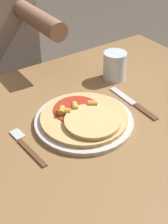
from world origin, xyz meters
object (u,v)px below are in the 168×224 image
pizza (85,117)px  knife (134,103)px  plate (84,121)px  fork (25,144)px  dining_table (88,154)px  drinking_glass (115,66)px

pizza → knife: 0.19m
plate → fork: 0.19m
dining_table → fork: size_ratio=6.92×
pizza → drinking_glass: bearing=34.2°
pizza → drinking_glass: 0.29m
dining_table → fork: (-0.18, 0.04, 0.10)m
pizza → drinking_glass: size_ratio=2.55×
dining_table → drinking_glass: drinking_glass is taller
plate → pizza: size_ratio=1.14×
dining_table → plate: bearing=77.8°
plate → pizza: (-0.00, -0.01, 0.02)m
dining_table → fork: 0.21m
knife → fork: bearing=177.4°
dining_table → drinking_glass: size_ratio=11.92×
pizza → knife: pizza is taller
fork → knife: size_ratio=0.80×
dining_table → pizza: (0.01, 0.03, 0.13)m
knife → drinking_glass: 0.18m
pizza → fork: bearing=175.8°
dining_table → knife: (0.20, 0.02, 0.10)m
fork → knife: bearing=-2.6°
dining_table → knife: size_ratio=5.54×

